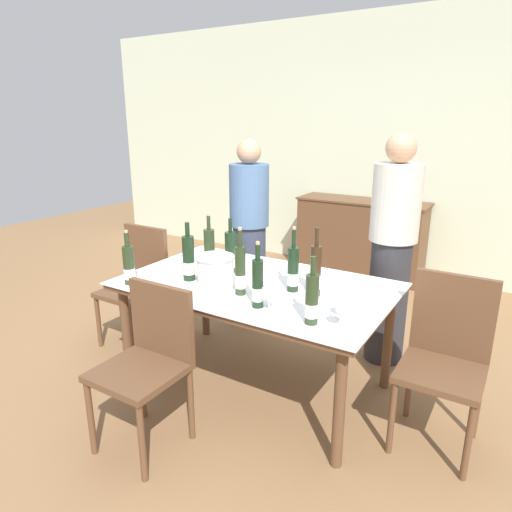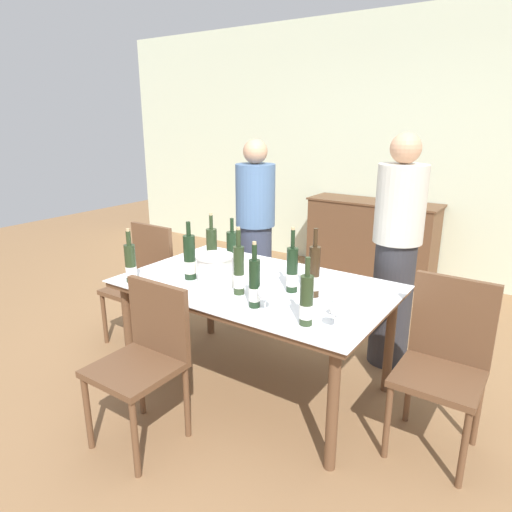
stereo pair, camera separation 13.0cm
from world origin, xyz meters
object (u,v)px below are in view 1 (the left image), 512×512
at_px(wine_bottle_0, 129,266).
at_px(wine_bottle_5, 293,270).
at_px(chair_left_end, 139,278).
at_px(chair_near_front, 149,355).
at_px(person_host, 249,233).
at_px(ice_bucket, 216,270).
at_px(wine_bottle_6, 240,271).
at_px(person_guest_left, 392,253).
at_px(wine_bottle_1, 258,284).
at_px(chair_right_end, 446,351).
at_px(wine_bottle_4, 316,272).
at_px(wine_bottle_3, 312,300).
at_px(wine_glass_0, 341,309).
at_px(wine_bottle_8, 209,250).
at_px(dining_table, 256,293).
at_px(wine_bottle_2, 231,254).
at_px(wine_glass_1, 269,292).
at_px(wine_bottle_7, 189,259).
at_px(sideboard_cabinet, 360,238).
at_px(wine_glass_2, 343,302).

height_order(wine_bottle_0, wine_bottle_5, wine_bottle_5).
height_order(wine_bottle_5, chair_left_end, wine_bottle_5).
xyz_separation_m(chair_near_front, person_host, (-0.41, 1.64, 0.26)).
distance_m(ice_bucket, wine_bottle_6, 0.20).
height_order(wine_bottle_5, person_guest_left, person_guest_left).
relative_size(wine_bottle_1, chair_right_end, 0.40).
bearing_deg(wine_bottle_4, wine_bottle_3, -68.20).
xyz_separation_m(wine_bottle_1, wine_glass_0, (0.49, -0.01, -0.03)).
distance_m(wine_bottle_8, person_host, 0.81).
xyz_separation_m(wine_bottle_6, chair_near_front, (-0.22, -0.55, -0.35)).
xyz_separation_m(dining_table, wine_bottle_0, (-0.67, -0.42, 0.18)).
relative_size(wine_bottle_1, wine_bottle_5, 0.94).
distance_m(wine_bottle_1, chair_left_end, 1.44).
distance_m(wine_bottle_2, wine_glass_1, 0.69).
xyz_separation_m(wine_bottle_7, wine_glass_1, (0.69, -0.16, -0.03)).
relative_size(wine_bottle_8, chair_left_end, 0.42).
distance_m(chair_right_end, chair_near_front, 1.58).
relative_size(ice_bucket, wine_bottle_5, 0.60).
xyz_separation_m(sideboard_cabinet, chair_near_front, (-0.02, -3.29, 0.09)).
xyz_separation_m(wine_bottle_6, chair_left_end, (-1.15, 0.29, -0.35)).
height_order(wine_bottle_8, person_host, person_host).
relative_size(wine_bottle_5, wine_bottle_6, 0.98).
bearing_deg(wine_bottle_7, sideboard_cabinet, 85.46).
bearing_deg(wine_bottle_8, chair_left_end, -179.32).
height_order(wine_bottle_2, chair_near_front, wine_bottle_2).
bearing_deg(wine_glass_2, wine_bottle_2, 161.92).
bearing_deg(wine_bottle_2, wine_bottle_7, -118.27).
bearing_deg(person_guest_left, wine_bottle_0, -136.72).
xyz_separation_m(ice_bucket, wine_bottle_6, (0.20, -0.02, 0.04)).
xyz_separation_m(wine_bottle_8, chair_left_end, (-0.70, -0.01, -0.34)).
height_order(wine_bottle_0, wine_glass_2, wine_bottle_0).
bearing_deg(wine_bottle_4, person_host, 139.12).
height_order(sideboard_cabinet, wine_bottle_8, wine_bottle_8).
bearing_deg(wine_glass_2, chair_right_end, 30.52).
height_order(wine_bottle_1, chair_right_end, wine_bottle_1).
height_order(wine_bottle_7, chair_left_end, wine_bottle_7).
distance_m(wine_bottle_5, chair_left_end, 1.43).
bearing_deg(dining_table, chair_right_end, 4.44).
distance_m(wine_bottle_3, person_guest_left, 1.15).
distance_m(wine_glass_2, person_host, 1.66).
relative_size(wine_bottle_8, chair_right_end, 0.41).
relative_size(wine_bottle_0, wine_bottle_2, 0.93).
relative_size(sideboard_cabinet, wine_bottle_6, 3.50).
relative_size(dining_table, wine_glass_0, 11.29).
distance_m(wine_bottle_3, wine_glass_2, 0.19).
xyz_separation_m(wine_bottle_0, chair_near_front, (0.47, -0.33, -0.33)).
relative_size(wine_glass_0, chair_left_end, 0.16).
xyz_separation_m(wine_glass_1, wine_glass_2, (0.36, 0.13, -0.02)).
bearing_deg(wine_bottle_0, wine_bottle_1, 6.94).
height_order(wine_bottle_1, person_host, person_host).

